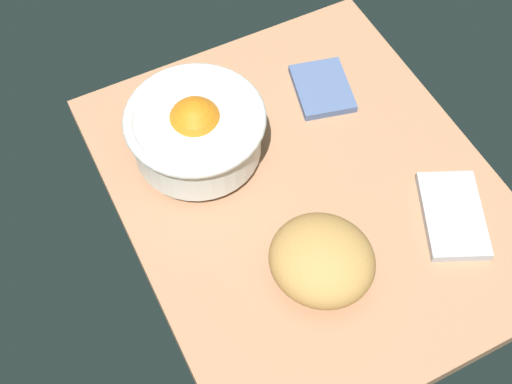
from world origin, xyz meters
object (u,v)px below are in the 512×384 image
(fruit_bowl, at_px, (196,130))
(bread_loaf, at_px, (322,260))
(napkin_spare, at_px, (453,215))
(napkin_folded, at_px, (322,88))

(fruit_bowl, relative_size, bread_loaf, 1.43)
(napkin_spare, bearing_deg, bread_loaf, -92.46)
(napkin_folded, bearing_deg, napkin_spare, 9.48)
(bread_loaf, xyz_separation_m, napkin_folded, (-0.28, 0.17, -0.03))
(fruit_bowl, bearing_deg, napkin_spare, 46.18)
(bread_loaf, bearing_deg, fruit_bowl, -165.85)
(napkin_folded, bearing_deg, fruit_bowl, -84.09)
(fruit_bowl, bearing_deg, napkin_folded, 95.91)
(bread_loaf, bearing_deg, napkin_folded, 149.68)
(bread_loaf, bearing_deg, napkin_spare, 87.54)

